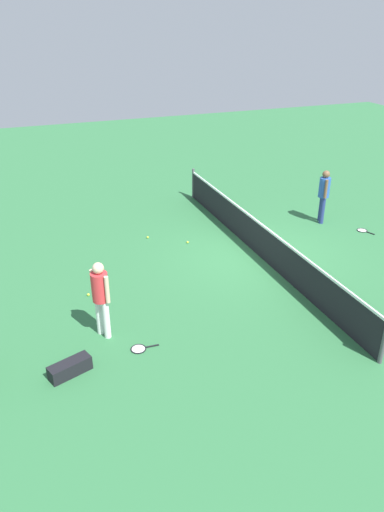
{
  "coord_description": "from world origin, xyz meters",
  "views": [
    {
      "loc": [
        10.62,
        -6.03,
        6.04
      ],
      "look_at": [
        1.1,
        -2.39,
        0.9
      ],
      "focal_mm": 33.93,
      "sensor_mm": 36.0,
      "label": 1
    }
  ],
  "objects_px": {
    "player_far_side": "(324,192)",
    "tennis_ball_midcourt": "(148,237)",
    "tennis_racket_far_player": "(363,231)",
    "tennis_ball_by_net": "(188,242)",
    "equipment_bag": "(72,367)",
    "tennis_ball_near_player": "(100,305)",
    "tennis_racket_near_player": "(140,349)",
    "player_near_side": "(101,293)",
    "tennis_ball_baseline": "(88,295)"
  },
  "relations": [
    {
      "from": "tennis_racket_far_player",
      "to": "tennis_ball_baseline",
      "type": "distance_m",
      "value": 8.66
    },
    {
      "from": "tennis_racket_far_player",
      "to": "tennis_ball_midcourt",
      "type": "distance_m",
      "value": 6.64
    },
    {
      "from": "tennis_ball_by_net",
      "to": "player_far_side",
      "type": "bearing_deg",
      "value": 89.9
    },
    {
      "from": "tennis_racket_far_player",
      "to": "tennis_ball_near_player",
      "type": "height_order",
      "value": "tennis_ball_near_player"
    },
    {
      "from": "player_near_side",
      "to": "tennis_ball_near_player",
      "type": "distance_m",
      "value": 1.51
    },
    {
      "from": "player_far_side",
      "to": "tennis_ball_midcourt",
      "type": "height_order",
      "value": "player_far_side"
    },
    {
      "from": "tennis_racket_far_player",
      "to": "tennis_ball_midcourt",
      "type": "relative_size",
      "value": 9.18
    },
    {
      "from": "player_far_side",
      "to": "tennis_racket_far_player",
      "type": "relative_size",
      "value": 2.8
    },
    {
      "from": "tennis_racket_far_player",
      "to": "tennis_ball_by_net",
      "type": "distance_m",
      "value": 5.49
    },
    {
      "from": "equipment_bag",
      "to": "tennis_ball_midcourt",
      "type": "bearing_deg",
      "value": 150.45
    },
    {
      "from": "tennis_ball_midcourt",
      "to": "tennis_ball_baseline",
      "type": "bearing_deg",
      "value": -40.15
    },
    {
      "from": "tennis_ball_baseline",
      "to": "player_near_side",
      "type": "bearing_deg",
      "value": 1.32
    },
    {
      "from": "tennis_racket_far_player",
      "to": "tennis_ball_near_player",
      "type": "xyz_separation_m",
      "value": [
        1.35,
        -8.44,
        0.02
      ]
    },
    {
      "from": "tennis_ball_by_net",
      "to": "equipment_bag",
      "type": "distance_m",
      "value": 6.09
    },
    {
      "from": "player_near_side",
      "to": "equipment_bag",
      "type": "relative_size",
      "value": 2.01
    },
    {
      "from": "tennis_racket_near_player",
      "to": "tennis_racket_far_player",
      "type": "distance_m",
      "value": 8.64
    },
    {
      "from": "tennis_ball_midcourt",
      "to": "tennis_ball_by_net",
      "type": "bearing_deg",
      "value": 53.05
    },
    {
      "from": "tennis_racket_near_player",
      "to": "tennis_ball_baseline",
      "type": "bearing_deg",
      "value": -166.12
    },
    {
      "from": "tennis_racket_far_player",
      "to": "tennis_ball_by_net",
      "type": "height_order",
      "value": "tennis_ball_by_net"
    },
    {
      "from": "tennis_ball_by_net",
      "to": "tennis_ball_midcourt",
      "type": "xyz_separation_m",
      "value": [
        -0.75,
        -1.0,
        0.0
      ]
    },
    {
      "from": "tennis_ball_by_net",
      "to": "tennis_ball_midcourt",
      "type": "bearing_deg",
      "value": -126.95
    },
    {
      "from": "player_far_side",
      "to": "tennis_ball_by_net",
      "type": "bearing_deg",
      "value": -90.1
    },
    {
      "from": "tennis_ball_by_net",
      "to": "tennis_ball_midcourt",
      "type": "distance_m",
      "value": 1.25
    },
    {
      "from": "tennis_racket_near_player",
      "to": "tennis_ball_by_net",
      "type": "height_order",
      "value": "tennis_ball_by_net"
    },
    {
      "from": "tennis_ball_midcourt",
      "to": "equipment_bag",
      "type": "bearing_deg",
      "value": -29.55
    },
    {
      "from": "tennis_racket_far_player",
      "to": "player_near_side",
      "type": "bearing_deg",
      "value": -73.84
    },
    {
      "from": "player_near_side",
      "to": "tennis_ball_by_net",
      "type": "relative_size",
      "value": 25.76
    },
    {
      "from": "player_far_side",
      "to": "tennis_ball_baseline",
      "type": "height_order",
      "value": "player_far_side"
    },
    {
      "from": "player_far_side",
      "to": "tennis_ball_midcourt",
      "type": "bearing_deg",
      "value": -97.75
    },
    {
      "from": "player_near_side",
      "to": "equipment_bag",
      "type": "distance_m",
      "value": 1.54
    },
    {
      "from": "tennis_ball_near_player",
      "to": "player_far_side",
      "type": "bearing_deg",
      "value": 107.78
    },
    {
      "from": "player_far_side",
      "to": "tennis_racket_far_player",
      "type": "height_order",
      "value": "player_far_side"
    },
    {
      "from": "player_far_side",
      "to": "tennis_racket_far_player",
      "type": "distance_m",
      "value": 1.69
    },
    {
      "from": "tennis_ball_by_net",
      "to": "tennis_ball_near_player",
      "type": "bearing_deg",
      "value": -51.27
    },
    {
      "from": "player_far_side",
      "to": "tennis_racket_near_player",
      "type": "height_order",
      "value": "player_far_side"
    },
    {
      "from": "tennis_racket_near_player",
      "to": "tennis_ball_baseline",
      "type": "height_order",
      "value": "tennis_ball_baseline"
    },
    {
      "from": "tennis_ball_midcourt",
      "to": "tennis_racket_far_player",
      "type": "bearing_deg",
      "value": 73.76
    },
    {
      "from": "tennis_ball_near_player",
      "to": "equipment_bag",
      "type": "relative_size",
      "value": 0.08
    },
    {
      "from": "equipment_bag",
      "to": "tennis_racket_near_player",
      "type": "bearing_deg",
      "value": 100.25
    },
    {
      "from": "player_near_side",
      "to": "tennis_racket_far_player",
      "type": "bearing_deg",
      "value": 106.16
    },
    {
      "from": "tennis_racket_far_player",
      "to": "tennis_ball_midcourt",
      "type": "xyz_separation_m",
      "value": [
        -1.86,
        -6.37,
        0.02
      ]
    },
    {
      "from": "player_far_side",
      "to": "tennis_ball_by_net",
      "type": "relative_size",
      "value": 25.76
    },
    {
      "from": "tennis_racket_near_player",
      "to": "tennis_ball_by_net",
      "type": "distance_m",
      "value": 5.07
    },
    {
      "from": "tennis_racket_far_player",
      "to": "tennis_ball_near_player",
      "type": "distance_m",
      "value": 8.54
    },
    {
      "from": "player_near_side",
      "to": "tennis_ball_by_net",
      "type": "distance_m",
      "value": 4.91
    },
    {
      "from": "tennis_racket_near_player",
      "to": "tennis_ball_near_player",
      "type": "height_order",
      "value": "tennis_ball_near_player"
    },
    {
      "from": "tennis_racket_far_player",
      "to": "tennis_ball_baseline",
      "type": "height_order",
      "value": "tennis_ball_baseline"
    },
    {
      "from": "player_near_side",
      "to": "tennis_racket_far_player",
      "type": "height_order",
      "value": "player_near_side"
    },
    {
      "from": "tennis_racket_far_player",
      "to": "equipment_bag",
      "type": "distance_m",
      "value": 10.01
    },
    {
      "from": "tennis_ball_near_player",
      "to": "equipment_bag",
      "type": "xyz_separation_m",
      "value": [
        2.12,
        -0.95,
        0.11
      ]
    }
  ]
}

